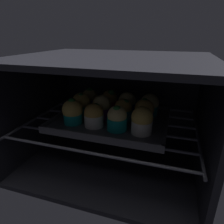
{
  "coord_description": "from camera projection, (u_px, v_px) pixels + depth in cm",
  "views": [
    {
      "loc": [
        18.59,
        -35.86,
        41.6
      ],
      "look_at": [
        0.0,
        22.22,
        17.49
      ],
      "focal_mm": 31.68,
      "sensor_mm": 36.0,
      "label": 1
    }
  ],
  "objects": [
    {
      "name": "muffin_row0_col3",
      "position": [
        142.0,
        120.0,
        0.55
      ],
      "size": [
        6.12,
        6.12,
        7.98
      ],
      "color": "silver",
      "rests_on": "baking_tray"
    },
    {
      "name": "muffin_row1_col1",
      "position": [
        102.0,
        107.0,
        0.66
      ],
      "size": [
        6.25,
        6.25,
        7.8
      ],
      "color": "#7A238C",
      "rests_on": "baking_tray"
    },
    {
      "name": "oven_cavity",
      "position": [
        115.0,
        109.0,
        0.69
      ],
      "size": [
        59.0,
        47.0,
        37.0
      ],
      "color": "black",
      "rests_on": "ground"
    },
    {
      "name": "muffin_row2_col3",
      "position": [
        150.0,
        105.0,
        0.68
      ],
      "size": [
        6.26,
        6.26,
        7.49
      ],
      "color": "#0C8C84",
      "rests_on": "baking_tray"
    },
    {
      "name": "muffin_row1_col3",
      "position": [
        144.0,
        111.0,
        0.62
      ],
      "size": [
        6.2,
        6.2,
        8.11
      ],
      "color": "#1928B7",
      "rests_on": "baking_tray"
    },
    {
      "name": "muffin_row0_col2",
      "position": [
        117.0,
        118.0,
        0.57
      ],
      "size": [
        5.91,
        5.91,
        7.76
      ],
      "color": "#0C8C84",
      "rests_on": "baking_tray"
    },
    {
      "name": "baking_tray",
      "position": [
        112.0,
        120.0,
        0.67
      ],
      "size": [
        36.51,
        29.16,
        2.2
      ],
      "color": "#4C4C51",
      "rests_on": "oven_rack"
    },
    {
      "name": "muffin_row2_col0",
      "position": [
        90.0,
        99.0,
        0.75
      ],
      "size": [
        5.96,
        5.96,
        7.97
      ],
      "color": "#1928B7",
      "rests_on": "baking_tray"
    },
    {
      "name": "oven_rack",
      "position": [
        112.0,
        123.0,
        0.67
      ],
      "size": [
        54.8,
        42.0,
        0.8
      ],
      "color": "#51515B",
      "rests_on": "oven_cavity"
    },
    {
      "name": "muffin_row0_col0",
      "position": [
        73.0,
        112.0,
        0.62
      ],
      "size": [
        6.46,
        6.46,
        8.25
      ],
      "color": "#0C8C84",
      "rests_on": "baking_tray"
    },
    {
      "name": "muffin_row1_col2",
      "position": [
        123.0,
        110.0,
        0.64
      ],
      "size": [
        5.91,
        5.91,
        7.31
      ],
      "color": "#0C8C84",
      "rests_on": "baking_tray"
    },
    {
      "name": "muffin_row2_col1",
      "position": [
        109.0,
        101.0,
        0.72
      ],
      "size": [
        5.91,
        5.91,
        8.09
      ],
      "color": "red",
      "rests_on": "baking_tray"
    },
    {
      "name": "muffin_row0_col1",
      "position": [
        94.0,
        115.0,
        0.6
      ],
      "size": [
        5.91,
        5.91,
        7.21
      ],
      "color": "silver",
      "rests_on": "baking_tray"
    },
    {
      "name": "muffin_row2_col2",
      "position": [
        127.0,
        103.0,
        0.71
      ],
      "size": [
        6.15,
        6.15,
        7.44
      ],
      "color": "#1928B7",
      "rests_on": "baking_tray"
    },
    {
      "name": "muffin_row1_col0",
      "position": [
        81.0,
        104.0,
        0.68
      ],
      "size": [
        6.31,
        6.31,
        8.22
      ],
      "color": "#0C8C84",
      "rests_on": "baking_tray"
    }
  ]
}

